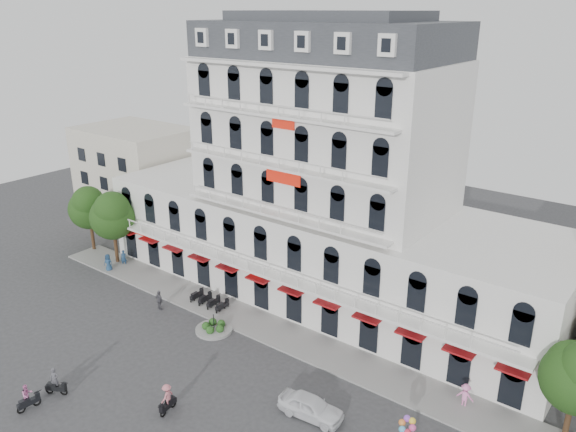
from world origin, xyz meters
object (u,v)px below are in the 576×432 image
Objects in this scene: parked_car at (311,407)px; rider_center at (167,397)px; rider_southwest at (28,397)px; rider_west at (55,383)px.

parked_car is 2.08× the size of rider_center.
parked_car is at bearing -49.66° from rider_southwest.
rider_center is (7.82, 5.65, 0.17)m from rider_southwest.
rider_southwest is at bearing -120.33° from rider_west.
rider_center is at bearing -49.06° from rider_southwest.
parked_car is 2.10× the size of rider_west.
rider_west is 0.99× the size of rider_center.
parked_car is at bearing 114.79° from rider_center.
rider_center is (-8.02, -5.55, 0.38)m from parked_car.
rider_west is 8.58m from rider_center.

